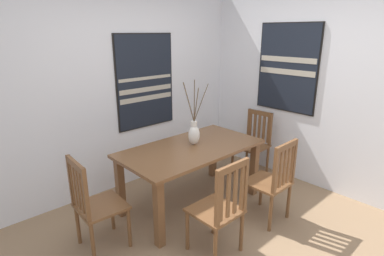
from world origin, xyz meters
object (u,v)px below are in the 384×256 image
centerpiece_vase (194,133)px  painting_on_side_wall (287,68)px  chair_2 (94,203)px  dining_table (191,156)px  chair_1 (220,208)px  chair_3 (273,180)px  painting_on_back_wall (145,82)px  chair_0 (254,142)px

centerpiece_vase → painting_on_side_wall: painting_on_side_wall is taller
chair_2 → centerpiece_vase: bearing=0.9°
chair_2 → painting_on_side_wall: painting_on_side_wall is taller
dining_table → chair_2: (-1.20, 0.02, -0.14)m
centerpiece_vase → painting_on_side_wall: size_ratio=0.64×
painting_on_side_wall → dining_table: bearing=171.6°
chair_1 → painting_on_side_wall: bearing=17.0°
chair_2 → dining_table: bearing=-1.1°
chair_3 → painting_on_back_wall: bearing=100.5°
dining_table → painting_on_back_wall: bearing=85.5°
dining_table → painting_on_side_wall: 1.80m
chair_0 → painting_on_side_wall: (0.30, -0.26, 1.05)m
centerpiece_vase → chair_1: centerpiece_vase is taller
dining_table → centerpiece_vase: 0.27m
chair_3 → centerpiece_vase: bearing=110.9°
chair_3 → painting_on_side_wall: (1.13, 0.60, 1.04)m
painting_on_back_wall → centerpiece_vase: bearing=-89.8°
dining_table → chair_2: chair_2 is taller
dining_table → chair_2: 1.21m
chair_2 → painting_on_side_wall: bearing=-5.2°
centerpiece_vase → painting_on_side_wall: (1.46, -0.27, 0.65)m
chair_1 → chair_3: 0.81m
centerpiece_vase → painting_on_back_wall: painting_on_back_wall is taller
painting_on_side_wall → chair_2: bearing=174.8°
dining_table → chair_0: (1.25, 0.03, -0.14)m
centerpiece_vase → chair_3: centerpiece_vase is taller
chair_3 → chair_0: bearing=46.1°
dining_table → chair_1: 0.92m
dining_table → painting_on_back_wall: 1.24m
chair_0 → painting_on_back_wall: bearing=140.7°
centerpiece_vase → chair_1: 1.06m
chair_1 → painting_on_back_wall: painting_on_back_wall is taller
dining_table → chair_1: size_ratio=1.72×
painting_on_back_wall → painting_on_side_wall: painting_on_side_wall is taller
dining_table → chair_3: 0.94m
chair_2 → chair_3: bearing=-27.9°
centerpiece_vase → painting_on_side_wall: bearing=-10.4°
centerpiece_vase → chair_3: 1.01m
chair_0 → chair_2: chair_2 is taller
chair_3 → painting_on_back_wall: 2.05m
dining_table → chair_3: chair_3 is taller
centerpiece_vase → chair_1: bearing=-119.2°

